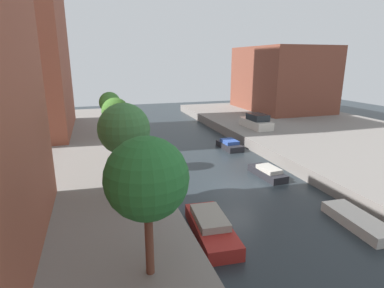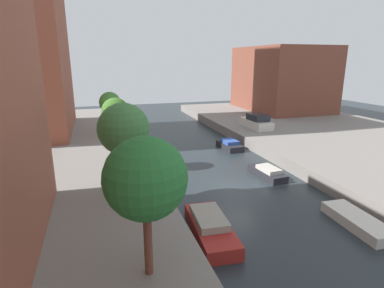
# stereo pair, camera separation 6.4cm
# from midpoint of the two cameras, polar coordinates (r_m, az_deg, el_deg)

# --- Properties ---
(ground_plane) EXTENTS (84.00, 84.00, 0.00)m
(ground_plane) POSITION_cam_midpoint_polar(r_m,az_deg,el_deg) (20.76, 8.53, -8.14)
(ground_plane) COLOR #232B30
(low_block_right) EXTENTS (10.00, 13.57, 9.02)m
(low_block_right) POSITION_cam_midpoint_polar(r_m,az_deg,el_deg) (48.23, 16.29, 11.51)
(low_block_right) COLOR brown
(low_block_right) RESTS_ON quay_right
(street_tree_1) EXTENTS (2.76, 2.76, 4.90)m
(street_tree_1) POSITION_cam_midpoint_polar(r_m,az_deg,el_deg) (10.06, -8.42, -6.43)
(street_tree_1) COLOR brown
(street_tree_1) RESTS_ON quay_left
(street_tree_2) EXTENTS (2.79, 2.79, 5.03)m
(street_tree_2) POSITION_cam_midpoint_polar(r_m,az_deg,el_deg) (16.88, -12.41, 2.62)
(street_tree_2) COLOR brown
(street_tree_2) RESTS_ON quay_left
(street_tree_3) EXTENTS (1.96, 1.96, 4.62)m
(street_tree_3) POSITION_cam_midpoint_polar(r_m,az_deg,el_deg) (22.88, -13.89, 5.77)
(street_tree_3) COLOR brown
(street_tree_3) RESTS_ON quay_left
(street_tree_4) EXTENTS (1.99, 1.99, 4.31)m
(street_tree_4) POSITION_cam_midpoint_polar(r_m,az_deg,el_deg) (30.34, -14.87, 7.38)
(street_tree_4) COLOR brown
(street_tree_4) RESTS_ON quay_left
(parked_car) EXTENTS (1.91, 4.42, 1.56)m
(parked_car) POSITION_cam_midpoint_polar(r_m,az_deg,el_deg) (34.44, 11.88, 4.01)
(parked_car) COLOR beige
(parked_car) RESTS_ON quay_right
(moored_boat_left_2) EXTENTS (1.99, 4.63, 1.02)m
(moored_boat_left_2) POSITION_cam_midpoint_polar(r_m,az_deg,el_deg) (15.37, 3.55, -15.09)
(moored_boat_left_2) COLOR maroon
(moored_boat_left_2) RESTS_ON ground_plane
(moored_boat_right_2) EXTENTS (1.67, 3.96, 0.54)m
(moored_boat_right_2) POSITION_cam_midpoint_polar(r_m,az_deg,el_deg) (18.22, 28.39, -12.47)
(moored_boat_right_2) COLOR beige
(moored_boat_right_2) RESTS_ON ground_plane
(moored_boat_right_3) EXTENTS (1.49, 3.36, 0.79)m
(moored_boat_right_3) POSITION_cam_midpoint_polar(r_m,az_deg,el_deg) (23.04, 13.84, -5.12)
(moored_boat_right_3) COLOR #232328
(moored_boat_right_3) RESTS_ON ground_plane
(moored_boat_right_4) EXTENTS (1.57, 3.21, 0.85)m
(moored_boat_right_4) POSITION_cam_midpoint_polar(r_m,az_deg,el_deg) (29.59, 7.04, -0.18)
(moored_boat_right_4) COLOR #232328
(moored_boat_right_4) RESTS_ON ground_plane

